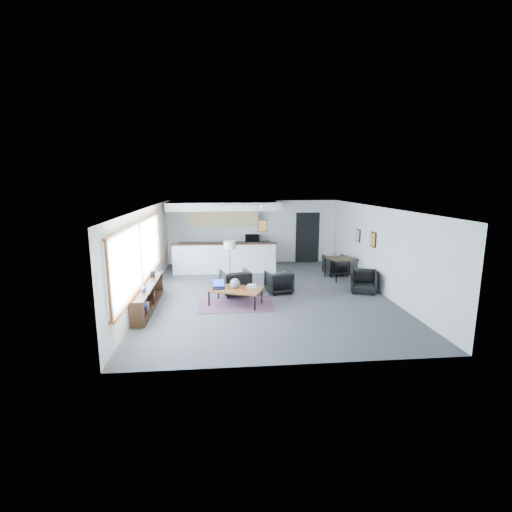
{
  "coord_description": "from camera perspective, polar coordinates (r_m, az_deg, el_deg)",
  "views": [
    {
      "loc": [
        -1.34,
        -10.77,
        3.33
      ],
      "look_at": [
        -0.26,
        0.4,
        1.09
      ],
      "focal_mm": 26.0,
      "sensor_mm": 36.0,
      "label": 1
    }
  ],
  "objects": [
    {
      "name": "book_stack",
      "position": [
        10.32,
        -0.61,
        -4.63
      ],
      "size": [
        0.28,
        0.22,
        0.08
      ],
      "rotation": [
        0.0,
        0.0,
        0.04
      ],
      "color": "silver",
      "rests_on": "coffee_table"
    },
    {
      "name": "dining_chair_far",
      "position": [
        13.81,
        12.15,
        -1.48
      ],
      "size": [
        0.72,
        0.68,
        0.68
      ],
      "primitive_type": "imported",
      "rotation": [
        0.0,
        0.0,
        3.24
      ],
      "color": "black",
      "rests_on": "floor"
    },
    {
      "name": "ceramic_pot",
      "position": [
        10.23,
        -3.24,
        -4.2
      ],
      "size": [
        0.28,
        0.28,
        0.28
      ],
      "rotation": [
        0.0,
        0.0,
        0.01
      ],
      "color": "gray",
      "rests_on": "coffee_table"
    },
    {
      "name": "room",
      "position": [
        11.04,
        1.54,
        0.67
      ],
      "size": [
        7.02,
        9.02,
        2.62
      ],
      "color": "#48484B",
      "rests_on": "ground"
    },
    {
      "name": "wall_art_lower",
      "position": [
        12.29,
        17.59,
        2.41
      ],
      "size": [
        0.03,
        0.38,
        0.48
      ],
      "color": "black",
      "rests_on": "room"
    },
    {
      "name": "coaster",
      "position": [
        10.07,
        -2.24,
        -5.25
      ],
      "size": [
        0.11,
        0.11,
        0.01
      ],
      "rotation": [
        0.0,
        0.0,
        0.36
      ],
      "color": "#E5590C",
      "rests_on": "coffee_table"
    },
    {
      "name": "armchair_left",
      "position": [
        11.16,
        -3.19,
        -3.89
      ],
      "size": [
        0.96,
        0.92,
        0.83
      ],
      "primitive_type": "imported",
      "rotation": [
        0.0,
        0.0,
        3.37
      ],
      "color": "black",
      "rests_on": "floor"
    },
    {
      "name": "dining_table",
      "position": [
        13.21,
        12.96,
        -0.59
      ],
      "size": [
        1.06,
        1.06,
        0.75
      ],
      "rotation": [
        0.0,
        0.0,
        0.22
      ],
      "color": "#301E10",
      "rests_on": "floor"
    },
    {
      "name": "laptop",
      "position": [
        10.3,
        -5.79,
        -4.53
      ],
      "size": [
        0.35,
        0.29,
        0.25
      ],
      "rotation": [
        0.0,
        0.0,
        0.02
      ],
      "color": "black",
      "rests_on": "coffee_table"
    },
    {
      "name": "track_light",
      "position": [
        13.01,
        -2.23,
        7.73
      ],
      "size": [
        1.6,
        0.07,
        0.15
      ],
      "color": "silver",
      "rests_on": "room"
    },
    {
      "name": "console",
      "position": [
        10.36,
        -16.28,
        -6.06
      ],
      "size": [
        0.35,
        3.0,
        0.8
      ],
      "color": "#301E10",
      "rests_on": "floor"
    },
    {
      "name": "kilim_rug",
      "position": [
        10.38,
        -3.12,
        -7.44
      ],
      "size": [
        2.05,
        1.4,
        0.01
      ],
      "rotation": [
        0.0,
        0.0,
        -0.0
      ],
      "color": "#532F41",
      "rests_on": "floor"
    },
    {
      "name": "microwave",
      "position": [
        15.14,
        -0.61,
        2.86
      ],
      "size": [
        0.55,
        0.31,
        0.37
      ],
      "primitive_type": "imported",
      "rotation": [
        0.0,
        0.0,
        -0.02
      ],
      "color": "black",
      "rests_on": "kitchenette"
    },
    {
      "name": "doorway",
      "position": [
        15.78,
        7.88,
        2.95
      ],
      "size": [
        1.1,
        0.12,
        2.15
      ],
      "color": "black",
      "rests_on": "room"
    },
    {
      "name": "wall_art_upper",
      "position": [
        13.49,
        15.44,
        3.07
      ],
      "size": [
        0.03,
        0.34,
        0.44
      ],
      "color": "black",
      "rests_on": "room"
    },
    {
      "name": "coffee_table",
      "position": [
        10.25,
        -3.14,
        -5.18
      ],
      "size": [
        1.61,
        1.26,
        0.47
      ],
      "rotation": [
        0.0,
        0.0,
        -0.4
      ],
      "color": "brown",
      "rests_on": "floor"
    },
    {
      "name": "floor_lamp",
      "position": [
        12.43,
        -4.05,
        1.5
      ],
      "size": [
        0.46,
        0.46,
        1.41
      ],
      "rotation": [
        0.0,
        0.0,
        0.13
      ],
      "color": "black",
      "rests_on": "floor"
    },
    {
      "name": "dining_chair_near",
      "position": [
        11.85,
        16.19,
        -3.87
      ],
      "size": [
        0.8,
        0.77,
        0.66
      ],
      "primitive_type": "imported",
      "rotation": [
        0.0,
        0.0,
        -0.34
      ],
      "color": "black",
      "rests_on": "floor"
    },
    {
      "name": "kitchenette",
      "position": [
        14.61,
        -4.93,
        3.55
      ],
      "size": [
        4.2,
        1.96,
        2.6
      ],
      "color": "white",
      "rests_on": "floor"
    },
    {
      "name": "armchair_right",
      "position": [
        11.38,
        3.54,
        -3.84
      ],
      "size": [
        0.85,
        0.82,
        0.73
      ],
      "primitive_type": "imported",
      "rotation": [
        0.0,
        0.0,
        3.39
      ],
      "color": "black",
      "rests_on": "floor"
    },
    {
      "name": "window",
      "position": [
        10.27,
        -17.37,
        0.22
      ],
      "size": [
        0.1,
        5.95,
        1.66
      ],
      "color": "#8CBFFF",
      "rests_on": "room"
    }
  ]
}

